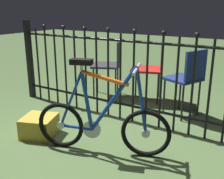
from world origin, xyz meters
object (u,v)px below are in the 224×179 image
(bicycle, at_px, (102,122))
(chair_red, at_px, (153,65))
(chair_navy, at_px, (188,76))
(display_crate, at_px, (39,126))
(chair_charcoal, at_px, (111,62))

(bicycle, height_order, chair_red, bicycle)
(chair_navy, xyz_separation_m, display_crate, (-1.16, -1.36, -0.42))
(bicycle, distance_m, display_crate, 0.79)
(chair_charcoal, distance_m, chair_navy, 1.25)
(chair_charcoal, height_order, display_crate, chair_charcoal)
(chair_navy, relative_size, display_crate, 2.56)
(bicycle, distance_m, chair_navy, 1.36)
(chair_navy, distance_m, chair_red, 0.70)
(chair_navy, bearing_deg, chair_red, 150.81)
(chair_red, height_order, display_crate, chair_red)
(chair_red, relative_size, display_crate, 2.61)
(bicycle, height_order, chair_navy, bicycle)
(chair_navy, relative_size, chair_red, 0.98)
(chair_navy, bearing_deg, chair_charcoal, 170.81)
(chair_red, xyz_separation_m, display_crate, (-0.55, -1.70, -0.43))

